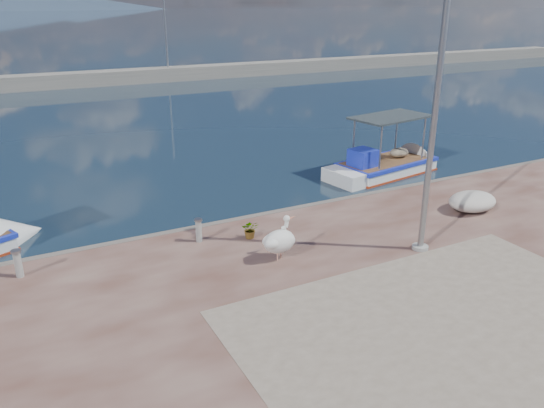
{
  "coord_description": "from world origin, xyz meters",
  "views": [
    {
      "loc": [
        -6.7,
        -9.06,
        6.82
      ],
      "look_at": [
        0.0,
        3.8,
        1.3
      ],
      "focal_mm": 35.0,
      "sensor_mm": 36.0,
      "label": 1
    }
  ],
  "objects_px": {
    "pelican": "(280,240)",
    "bollard_near": "(199,229)",
    "boat_right": "(386,168)",
    "lamp_post": "(432,131)"
  },
  "relations": [
    {
      "from": "pelican",
      "to": "bollard_near",
      "type": "relative_size",
      "value": 1.73
    },
    {
      "from": "boat_right",
      "to": "lamp_post",
      "type": "distance_m",
      "value": 9.18
    },
    {
      "from": "boat_right",
      "to": "lamp_post",
      "type": "bearing_deg",
      "value": -131.82
    },
    {
      "from": "pelican",
      "to": "boat_right",
      "type": "bearing_deg",
      "value": 11.06
    },
    {
      "from": "pelican",
      "to": "bollard_near",
      "type": "bearing_deg",
      "value": 102.06
    },
    {
      "from": "pelican",
      "to": "lamp_post",
      "type": "xyz_separation_m",
      "value": [
        3.71,
        -1.21,
        2.76
      ]
    },
    {
      "from": "boat_right",
      "to": "pelican",
      "type": "relative_size",
      "value": 5.2
    },
    {
      "from": "lamp_post",
      "to": "bollard_near",
      "type": "distance_m",
      "value": 6.79
    },
    {
      "from": "boat_right",
      "to": "bollard_near",
      "type": "height_order",
      "value": "boat_right"
    },
    {
      "from": "boat_right",
      "to": "bollard_near",
      "type": "relative_size",
      "value": 9.02
    }
  ]
}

